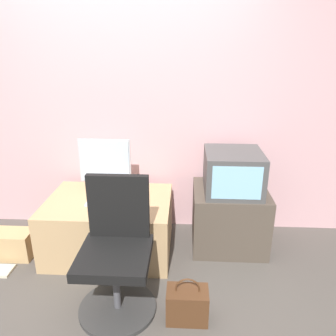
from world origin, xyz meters
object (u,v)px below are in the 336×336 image
cardboard_box_lower (14,244)px  book (2,271)px  crt_tv (233,172)px  handbag (187,304)px  keyboard (103,203)px  office_chair (117,256)px  mouse (129,203)px  main_monitor (105,166)px

cardboard_box_lower → book: 0.26m
crt_tv → handbag: size_ratio=1.53×
keyboard → handbag: 1.10m
office_chair → cardboard_box_lower: office_chair is taller
book → mouse: bearing=15.9°
keyboard → crt_tv: 1.17m
mouse → handbag: (0.51, -0.72, -0.40)m
cardboard_box_lower → crt_tv: bearing=8.4°
office_chair → handbag: (0.50, -0.12, -0.29)m
handbag → book: (-1.56, 0.42, -0.11)m
keyboard → crt_tv: crt_tv is taller
mouse → book: size_ratio=0.43×
main_monitor → crt_tv: 1.16m
mouse → office_chair: (0.01, -0.60, -0.11)m
book → cardboard_box_lower: bearing=89.4°
main_monitor → cardboard_box_lower: main_monitor is taller
keyboard → book: (-0.83, -0.30, -0.51)m
office_chair → book: bearing=164.0°
handbag → keyboard: bearing=135.7°
keyboard → mouse: bearing=0.3°
keyboard → cardboard_box_lower: keyboard is taller
book → handbag: bearing=-15.0°
mouse → crt_tv: size_ratio=0.13×
crt_tv → office_chair: bearing=-137.3°
crt_tv → cardboard_box_lower: size_ratio=1.53×
main_monitor → crt_tv: bearing=-2.5°
crt_tv → book: size_ratio=3.24×
office_chair → book: (-1.06, 0.30, -0.40)m
main_monitor → book: (-0.80, -0.57, -0.76)m
cardboard_box_lower → book: size_ratio=2.11×
main_monitor → office_chair: bearing=-73.1°
main_monitor → handbag: bearing=-52.2°
crt_tv → cardboard_box_lower: 2.07m
keyboard → office_chair: (0.23, -0.60, -0.11)m
crt_tv → office_chair: office_chair is taller
main_monitor → crt_tv: (1.16, -0.05, -0.01)m
mouse → office_chair: size_ratio=0.07×
office_chair → book: size_ratio=6.01×
main_monitor → cardboard_box_lower: (-0.79, -0.34, -0.64)m
keyboard → handbag: (0.73, -0.72, -0.40)m
mouse → office_chair: bearing=-89.3°
main_monitor → handbag: size_ratio=1.49×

